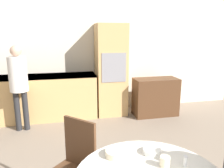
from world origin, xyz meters
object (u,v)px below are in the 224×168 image
chair_far_left (74,163)px  cup (165,162)px  oven_unit (111,70)px  person_standing (18,79)px  bowl_centre (116,153)px  bowl_near (152,151)px  sideboard (155,97)px

chair_far_left → cup: chair_far_left is taller
oven_unit → cup: size_ratio=22.64×
person_standing → bowl_centre: person_standing is taller
oven_unit → bowl_near: 3.02m
chair_far_left → person_standing: bearing=156.8°
oven_unit → chair_far_left: bearing=-109.6°
cup → bowl_centre: (-0.34, 0.23, -0.02)m
bowl_near → bowl_centre: 0.32m
sideboard → chair_far_left: size_ratio=0.99×
chair_far_left → bowl_near: size_ratio=6.11×
cup → bowl_near: 0.20m
oven_unit → sideboard: size_ratio=2.07×
sideboard → bowl_near: size_ratio=6.06×
chair_far_left → person_standing: (-0.85, 2.15, 0.43)m
chair_far_left → bowl_near: chair_far_left is taller
chair_far_left → bowl_centre: (0.34, -0.32, 0.24)m
sideboard → person_standing: 2.79m
person_standing → cup: (1.53, -2.70, -0.17)m
chair_far_left → oven_unit: bearing=115.5°
sideboard → cup: size_ratio=10.94×
sideboard → cup: (-1.20, -2.88, 0.39)m
oven_unit → cup: bearing=-94.8°
person_standing → cup: bearing=-60.4°
person_standing → oven_unit: bearing=15.7°
person_standing → bowl_near: bearing=-58.8°
person_standing → cup: 3.10m
chair_far_left → bowl_centre: 0.53m
oven_unit → sideboard: bearing=-18.9°
sideboard → bowl_near: 2.97m
person_standing → bowl_centre: 2.75m
oven_unit → sideboard: (0.93, -0.32, -0.57)m
person_standing → cup: person_standing is taller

